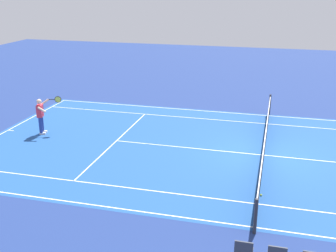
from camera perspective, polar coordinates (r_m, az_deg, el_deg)
The scene contains 7 objects.
ground_plane at distance 17.56m, azimuth 12.87°, elevation -3.88°, with size 60.00×60.00×0.00m, color navy.
court_slab at distance 17.56m, azimuth 12.87°, elevation -3.88°, with size 24.20×11.40×0.00m, color #1E4C93.
court_line_markings at distance 17.56m, azimuth 12.88°, elevation -3.87°, with size 23.85×11.05×0.01m.
tennis_net at distance 17.38m, azimuth 12.99°, elevation -2.38°, with size 0.10×11.70×1.08m.
tennis_player_near at distance 20.12m, azimuth -16.83°, elevation 1.53°, with size 0.98×0.87×1.70m.
tennis_ball at distance 14.34m, azimuth 12.49°, elevation -9.11°, with size 0.07×0.07×0.07m, color #CCE01E.
spectator_chair_5 at distance 10.71m, azimuth 10.22°, elevation -16.45°, with size 0.44×0.44×0.88m.
Camera 1 is at (-0.26, 16.25, 6.67)m, focal length 44.96 mm.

